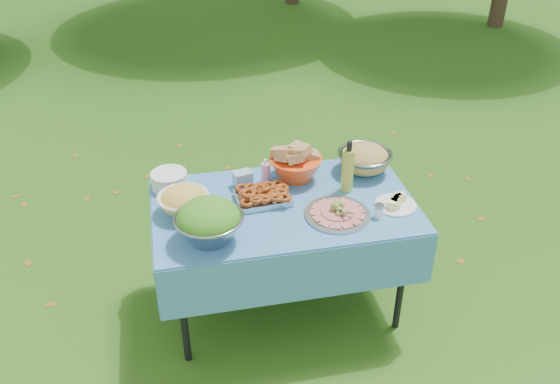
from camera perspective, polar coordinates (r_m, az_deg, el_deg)
The scene contains 14 objects.
ground at distance 3.79m, azimuth 0.34°, elevation -10.74°, with size 80.00×80.00×0.00m, color #12390A.
picnic_table at distance 3.54m, azimuth 0.36°, elevation -6.27°, with size 1.46×0.86×0.76m, color #71B0D9.
salad_bowl at distance 3.00m, azimuth -6.85°, elevation -2.83°, with size 0.35×0.35×0.23m, color gray, non-canonical shape.
pasta_bowl_white at distance 3.25m, azimuth -9.28°, elevation -0.78°, with size 0.28×0.28×0.16m, color silver, non-canonical shape.
plate_stack at distance 3.50m, azimuth -10.61°, elevation 1.17°, with size 0.21×0.21×0.09m, color silver.
wipes_box at distance 3.46m, azimuth -3.61°, elevation 1.27°, with size 0.10×0.08×0.09m, color #85ADC9.
sanitizer_bottle at distance 3.48m, azimuth -1.39°, elevation 2.08°, with size 0.05×0.05×0.15m, color pink.
bread_bowl at distance 3.50m, azimuth 1.54°, elevation 2.86°, with size 0.32×0.32×0.21m, color #F54A18, non-canonical shape.
pasta_bowl_steel at distance 3.62m, azimuth 8.16°, elevation 3.23°, with size 0.33×0.33×0.17m, color gray, non-canonical shape.
fried_tray at distance 3.32m, azimuth -1.63°, elevation -0.33°, with size 0.30×0.21×0.07m, color #B8B9BD.
charcuterie_platter at distance 3.21m, azimuth 5.58°, elevation -1.64°, with size 0.36×0.36×0.08m, color #AAAEB2.
oil_bottle at distance 3.38m, azimuth 6.56°, elevation 2.46°, with size 0.07×0.07×0.32m, color #A8B737.
cheese_plate at distance 3.34m, azimuth 11.11°, elevation -0.86°, with size 0.23×0.23×0.06m, color silver.
shaker at distance 3.23m, azimuth 9.52°, elevation -1.79°, with size 0.05×0.05×0.08m, color white.
Camera 1 is at (-0.58, -2.69, 2.61)m, focal length 38.00 mm.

